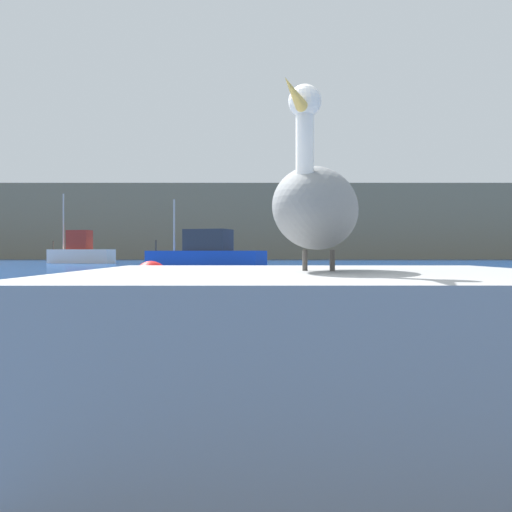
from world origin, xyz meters
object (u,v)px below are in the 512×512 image
fishing_boat_white (81,252)px  mooring_buoy (151,278)px  fishing_boat_blue (207,253)px  pelican (317,206)px

fishing_boat_white → mooring_buoy: 32.67m
fishing_boat_blue → mooring_buoy: fishing_boat_blue is taller
pelican → fishing_boat_blue: size_ratio=0.17×
fishing_boat_blue → fishing_boat_white: bearing=-21.4°
pelican → fishing_boat_blue: bearing=-156.6°
fishing_boat_blue → mooring_buoy: 21.62m
mooring_buoy → fishing_boat_white: bearing=111.1°
fishing_boat_blue → mooring_buoy: size_ratio=10.41×
fishing_boat_white → fishing_boat_blue: bearing=153.7°
fishing_boat_white → pelican: bearing=123.2°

